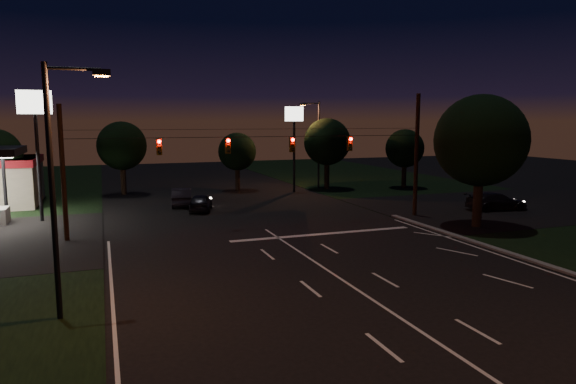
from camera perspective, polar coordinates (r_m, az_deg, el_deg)
name	(u,v)px	position (r m, az deg, el deg)	size (l,w,h in m)	color
ground	(371,299)	(21.10, 9.25, -11.66)	(140.00, 140.00, 0.00)	black
cross_street_right	(491,207)	(45.25, 21.61, -1.59)	(20.00, 16.00, 0.02)	black
center_line	(474,366)	(16.54, 19.92, -17.73)	(0.14, 40.00, 0.01)	silver
stop_bar	(323,234)	(32.30, 3.95, -4.67)	(12.00, 0.50, 0.01)	silver
utility_pole_right	(414,215)	(39.61, 13.86, -2.54)	(0.30, 0.30, 9.00)	black
utility_pole_left	(67,241)	(33.13, -23.34, -5.00)	(0.28, 0.28, 8.00)	black
signal_span	(261,144)	(33.76, -3.05, 5.31)	(24.00, 0.40, 1.56)	black
pole_sign_left_near	(36,122)	(39.53, -26.24, 7.03)	(2.20, 0.30, 9.10)	black
pole_sign_right	(294,129)	(50.55, 0.69, 7.02)	(1.80, 0.30, 8.40)	black
street_light_left	(59,173)	(19.44, -24.07, 1.93)	(2.20, 0.35, 9.00)	black
street_light_right_far	(316,138)	(53.64, 3.18, 5.99)	(2.20, 0.35, 9.00)	black
tree_right_near	(479,142)	(36.07, 20.48, 5.26)	(6.00, 6.00, 8.76)	black
tree_far_b	(122,146)	(51.52, -17.96, 4.84)	(4.60, 4.60, 6.98)	black
tree_far_c	(237,152)	(52.11, -5.68, 4.43)	(3.80, 3.80, 5.86)	black
tree_far_d	(327,142)	(53.18, 4.33, 5.52)	(4.80, 4.80, 7.30)	black
tree_far_e	(404,149)	(55.25, 12.80, 4.69)	(4.00, 4.00, 6.18)	black
car_oncoming_a	(201,202)	(40.84, -9.68, -1.15)	(1.59, 3.96, 1.35)	black
car_oncoming_b	(182,197)	(43.70, -11.74, -0.53)	(1.56, 4.47, 1.47)	black
car_cross	(496,201)	(43.79, 22.16, -0.98)	(1.97, 4.85, 1.41)	black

